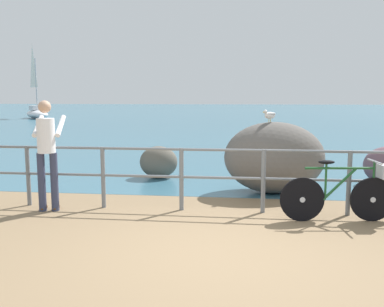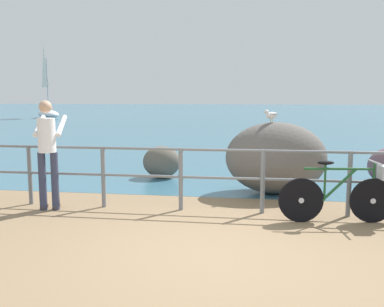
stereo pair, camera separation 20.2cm
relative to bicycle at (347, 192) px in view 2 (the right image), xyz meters
name	(u,v)px [view 2 (the right image)]	position (x,y,z in m)	size (l,w,h in m)	color
ground_plane	(245,129)	(-1.87, 18.51, -0.51)	(120.00, 120.00, 0.10)	#846B4C
sea_surface	(250,111)	(-1.87, 46.26, -0.46)	(120.00, 90.00, 0.01)	#38667A
promenade_railing	(221,173)	(-1.87, 0.33, 0.17)	(9.25, 0.07, 1.02)	slate
bicycle	(347,192)	(0.00, 0.00, 0.00)	(1.69, 0.48, 0.92)	black
person_at_railing	(48,149)	(-4.66, 0.05, 0.53)	(0.53, 0.67, 1.78)	#333851
breakwater_boulder_main	(276,158)	(-0.95, 1.77, 0.22)	(1.90, 1.24, 1.36)	#605B56
breakwater_boulder_left	(162,162)	(-3.44, 3.01, -0.10)	(0.86, 0.68, 0.72)	#5D574C
seagull	(271,115)	(-1.05, 1.71, 1.04)	(0.30, 0.28, 0.23)	gold
sailboat	(48,110)	(-18.49, 27.06, 0.24)	(3.90, 4.15, 6.16)	white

